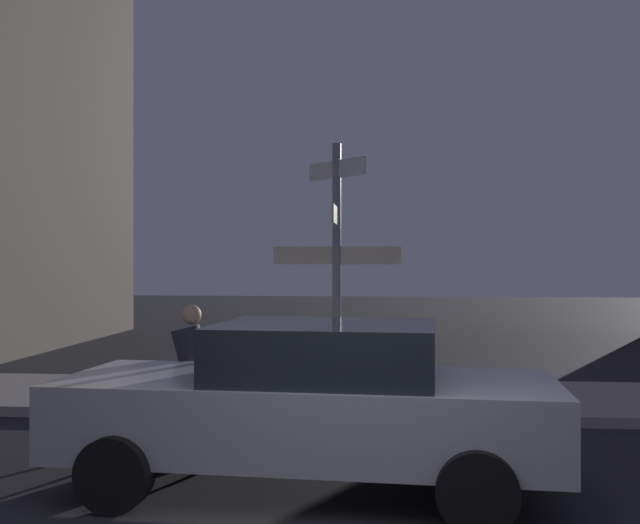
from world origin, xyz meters
TOP-DOWN VIEW (x-y plane):
  - sidewalk_kerb at (0.00, 6.06)m, footprint 40.00×2.82m
  - signpost at (-0.43, 5.19)m, footprint 1.74×1.50m
  - car_far_oncoming at (-0.43, 1.89)m, footprint 4.65×2.20m
  - cyclist at (-1.93, 3.14)m, footprint 1.82×0.34m

SIDE VIEW (x-z plane):
  - sidewalk_kerb at x=0.00m, z-range 0.00..0.14m
  - cyclist at x=-1.93m, z-range -0.06..1.55m
  - car_far_oncoming at x=-0.43m, z-range 0.04..1.56m
  - signpost at x=-0.43m, z-range 0.42..3.97m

